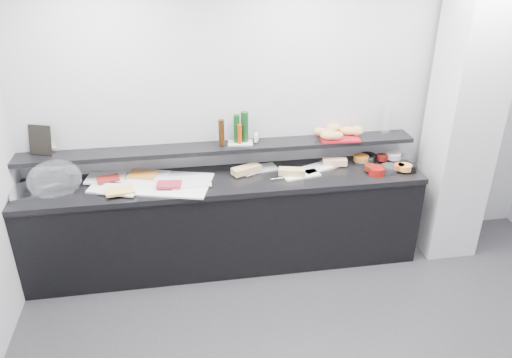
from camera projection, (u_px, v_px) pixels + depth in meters
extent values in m
cube|color=#AEB0B6|center=(294.00, 116.00, 4.64)|extent=(5.00, 0.02, 2.70)
cube|color=silver|center=(463.00, 120.00, 4.54)|extent=(0.50, 0.50, 2.70)
cube|color=black|center=(225.00, 224.00, 4.68)|extent=(3.60, 0.60, 0.85)
cube|color=black|center=(224.00, 181.00, 4.48)|extent=(3.62, 0.62, 0.05)
cube|color=black|center=(221.00, 148.00, 4.52)|extent=(3.60, 0.25, 0.04)
cube|color=silver|center=(41.00, 189.00, 4.25)|extent=(0.56, 0.45, 0.04)
ellipsoid|color=silver|center=(55.00, 179.00, 4.18)|extent=(0.51, 0.41, 0.34)
cube|color=white|center=(152.00, 183.00, 4.38)|extent=(1.11, 0.74, 0.01)
cube|color=white|center=(106.00, 178.00, 4.43)|extent=(0.37, 0.27, 0.01)
cube|color=maroon|center=(108.00, 179.00, 4.38)|extent=(0.21, 0.16, 0.02)
cube|color=white|center=(149.00, 175.00, 4.48)|extent=(0.39, 0.31, 0.01)
cube|color=orange|center=(143.00, 175.00, 4.45)|extent=(0.28, 0.22, 0.02)
cube|color=white|center=(120.00, 189.00, 4.24)|extent=(0.38, 0.32, 0.01)
cube|color=#EDBE5C|center=(120.00, 191.00, 4.18)|extent=(0.26, 0.19, 0.02)
cube|color=silver|center=(191.00, 182.00, 4.36)|extent=(0.35, 0.24, 0.01)
cube|color=maroon|center=(169.00, 185.00, 4.28)|extent=(0.22, 0.15, 0.02)
cube|color=silver|center=(257.00, 169.00, 4.64)|extent=(0.39, 0.22, 0.01)
cube|color=tan|center=(246.00, 170.00, 4.54)|extent=(0.29, 0.20, 0.06)
cylinder|color=#B8BCC0|center=(253.00, 174.00, 4.51)|extent=(0.15, 0.08, 0.01)
cube|color=white|center=(301.00, 175.00, 4.52)|extent=(0.36, 0.21, 0.01)
cube|color=tan|center=(292.00, 172.00, 4.50)|extent=(0.25, 0.15, 0.06)
cylinder|color=silver|center=(279.00, 178.00, 4.44)|extent=(0.16, 0.03, 0.01)
cube|color=white|center=(319.00, 167.00, 4.67)|extent=(0.42, 0.30, 0.01)
cube|color=#E5AC78|center=(335.00, 162.00, 4.69)|extent=(0.24, 0.13, 0.06)
cylinder|color=#B3B5BA|center=(333.00, 169.00, 4.61)|extent=(0.14, 0.09, 0.01)
cylinder|color=silver|center=(364.00, 160.00, 4.75)|extent=(0.21, 0.21, 0.07)
cylinder|color=#C86E1B|center=(361.00, 158.00, 4.76)|extent=(0.19, 0.19, 0.05)
cylinder|color=black|center=(368.00, 158.00, 4.79)|extent=(0.18, 0.18, 0.07)
cylinder|color=#5A0E0C|center=(382.00, 158.00, 4.77)|extent=(0.12, 0.12, 0.05)
cylinder|color=white|center=(400.00, 159.00, 4.77)|extent=(0.19, 0.19, 0.07)
cylinder|color=white|center=(393.00, 156.00, 4.81)|extent=(0.19, 0.19, 0.05)
cylinder|color=maroon|center=(377.00, 171.00, 4.53)|extent=(0.16, 0.16, 0.07)
cylinder|color=#55180C|center=(370.00, 168.00, 4.57)|extent=(0.11, 0.11, 0.05)
cylinder|color=white|center=(389.00, 169.00, 4.57)|extent=(0.19, 0.19, 0.07)
cylinder|color=#ED973A|center=(405.00, 167.00, 4.57)|extent=(0.16, 0.16, 0.05)
cylinder|color=black|center=(411.00, 168.00, 4.59)|extent=(0.14, 0.14, 0.07)
cylinder|color=#D7541D|center=(399.00, 167.00, 4.58)|extent=(0.10, 0.10, 0.05)
cube|color=black|center=(40.00, 140.00, 4.29)|extent=(0.21, 0.13, 0.26)
cube|color=#D1A196|center=(44.00, 138.00, 4.34)|extent=(0.18, 0.11, 0.22)
cube|color=silver|center=(240.00, 143.00, 4.55)|extent=(0.24, 0.17, 0.01)
cylinder|color=#0F3914|center=(237.00, 129.00, 4.50)|extent=(0.06, 0.06, 0.26)
cylinder|color=#331B09|center=(221.00, 133.00, 4.44)|extent=(0.06, 0.06, 0.24)
cylinder|color=#0F3A16|center=(245.00, 127.00, 4.51)|extent=(0.07, 0.07, 0.28)
cylinder|color=#AC330C|center=(240.00, 134.00, 4.49)|extent=(0.05, 0.05, 0.18)
cylinder|color=silver|center=(256.00, 138.00, 4.54)|extent=(0.04, 0.04, 0.07)
cylinder|color=silver|center=(257.00, 137.00, 4.58)|extent=(0.04, 0.04, 0.07)
cube|color=maroon|center=(339.00, 137.00, 4.66)|extent=(0.38, 0.28, 0.02)
ellipsoid|color=#D28950|center=(320.00, 132.00, 4.66)|extent=(0.14, 0.11, 0.08)
ellipsoid|color=tan|center=(334.00, 128.00, 4.74)|extent=(0.15, 0.10, 0.08)
ellipsoid|color=#CC864D|center=(356.00, 130.00, 4.70)|extent=(0.14, 0.11, 0.08)
ellipsoid|color=tan|center=(329.00, 136.00, 4.57)|extent=(0.17, 0.14, 0.08)
ellipsoid|color=#D38A50|center=(337.00, 136.00, 4.56)|extent=(0.13, 0.09, 0.08)
ellipsoid|color=tan|center=(357.00, 132.00, 4.66)|extent=(0.14, 0.11, 0.08)
ellipsoid|color=#BC8648|center=(328.00, 132.00, 4.64)|extent=(0.15, 0.10, 0.08)
ellipsoid|color=#D5A751|center=(348.00, 131.00, 4.68)|extent=(0.18, 0.15, 0.08)
cylinder|color=white|center=(386.00, 119.00, 4.70)|extent=(0.12, 0.12, 0.30)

